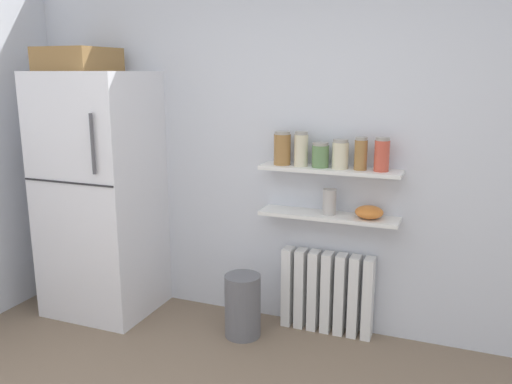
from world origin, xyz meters
TOP-DOWN VIEW (x-y plane):
  - back_wall at (0.00, 2.05)m, footprint 7.04×0.10m
  - refrigerator at (-1.51, 1.67)m, footprint 0.76×0.70m
  - radiator at (0.18, 1.92)m, footprint 0.64×0.12m
  - wall_shelf_lower at (0.18, 1.89)m, footprint 0.94×0.22m
  - wall_shelf_upper at (0.18, 1.89)m, footprint 0.94×0.22m
  - storage_jar_0 at (-0.15, 1.89)m, footprint 0.12×0.12m
  - storage_jar_1 at (-0.02, 1.89)m, footprint 0.09×0.09m
  - storage_jar_2 at (0.11, 1.89)m, footprint 0.11×0.11m
  - storage_jar_3 at (0.25, 1.89)m, footprint 0.11×0.11m
  - storage_jar_4 at (0.38, 1.89)m, footprint 0.08×0.08m
  - storage_jar_5 at (0.51, 1.89)m, footprint 0.10×0.10m
  - vase at (0.18, 1.89)m, footprint 0.09×0.09m
  - shelf_bowl at (0.45, 1.89)m, footprint 0.18×0.18m
  - trash_bin at (-0.34, 1.64)m, footprint 0.25×0.25m

SIDE VIEW (x-z plane):
  - trash_bin at x=-0.34m, z-range 0.00..0.44m
  - radiator at x=0.18m, z-range 0.00..0.58m
  - wall_shelf_lower at x=0.18m, z-range 0.84..0.87m
  - shelf_bowl at x=0.45m, z-range 0.87..0.95m
  - refrigerator at x=-1.51m, z-range -0.05..1.93m
  - vase at x=0.18m, z-range 0.87..1.04m
  - wall_shelf_upper at x=0.18m, z-range 1.16..1.19m
  - storage_jar_2 at x=0.11m, z-range 1.19..1.35m
  - storage_jar_3 at x=0.25m, z-range 1.19..1.38m
  - storage_jar_4 at x=0.38m, z-range 1.19..1.40m
  - storage_jar_5 at x=0.51m, z-range 1.19..1.40m
  - storage_jar_0 at x=-0.15m, z-range 1.19..1.41m
  - back_wall at x=0.00m, z-range 0.00..2.60m
  - storage_jar_1 at x=-0.02m, z-range 1.19..1.42m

